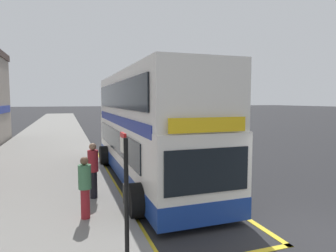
{
  "coord_description": "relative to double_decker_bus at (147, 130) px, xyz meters",
  "views": [
    {
      "loc": [
        -5.66,
        -4.91,
        3.31
      ],
      "look_at": [
        -1.73,
        6.32,
        2.26
      ],
      "focal_mm": 31.26,
      "sensor_mm": 36.0,
      "label": 1
    }
  ],
  "objects": [
    {
      "name": "double_decker_bus",
      "position": [
        0.0,
        0.0,
        0.0
      ],
      "size": [
        3.29,
        11.11,
        4.4
      ],
      "color": "white",
      "rests_on": "ground"
    },
    {
      "name": "ground_plane",
      "position": [
        2.46,
        25.12,
        -2.07
      ],
      "size": [
        260.0,
        260.0,
        0.0
      ],
      "primitive_type": "plane",
      "color": "#28282B"
    },
    {
      "name": "bus_stop_sign",
      "position": [
        -2.13,
        -6.2,
        -0.42
      ],
      "size": [
        0.09,
        0.51,
        2.52
      ],
      "color": "black",
      "rests_on": "pavement_near"
    },
    {
      "name": "pedestrian_waiting_near_sign",
      "position": [
        -2.78,
        -3.86,
        -1.02
      ],
      "size": [
        0.34,
        0.34,
        1.67
      ],
      "color": "maroon",
      "rests_on": "pavement_near"
    },
    {
      "name": "pedestrian_further_back",
      "position": [
        -2.42,
        -2.23,
        -0.94
      ],
      "size": [
        0.34,
        0.34,
        1.8
      ],
      "color": "black",
      "rests_on": "pavement_near"
    },
    {
      "name": "pavement_near",
      "position": [
        -4.54,
        25.12,
        -2.0
      ],
      "size": [
        6.0,
        76.0,
        0.14
      ],
      "primitive_type": "cube",
      "color": "gray",
      "rests_on": "ground"
    },
    {
      "name": "bus_bay_markings",
      "position": [
        0.02,
        0.02,
        -2.06
      ],
      "size": [
        3.13,
        13.52,
        0.01
      ],
      "color": "yellow",
      "rests_on": "ground"
    },
    {
      "name": "parked_car_maroon_distant",
      "position": [
        7.04,
        32.76,
        -1.27
      ],
      "size": [
        2.09,
        4.2,
        1.62
      ],
      "rotation": [
        0.0,
        0.0,
        -0.04
      ],
      "color": "maroon",
      "rests_on": "ground"
    }
  ]
}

